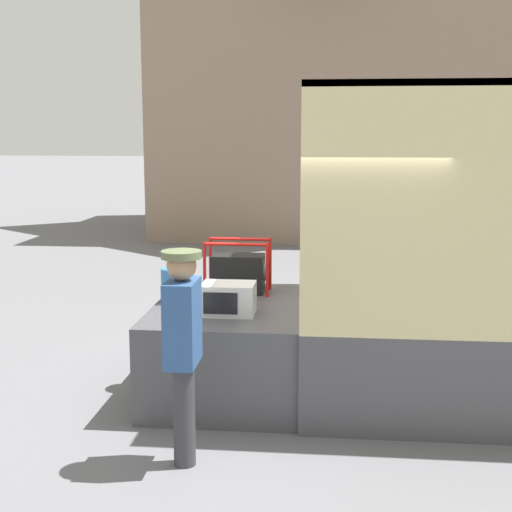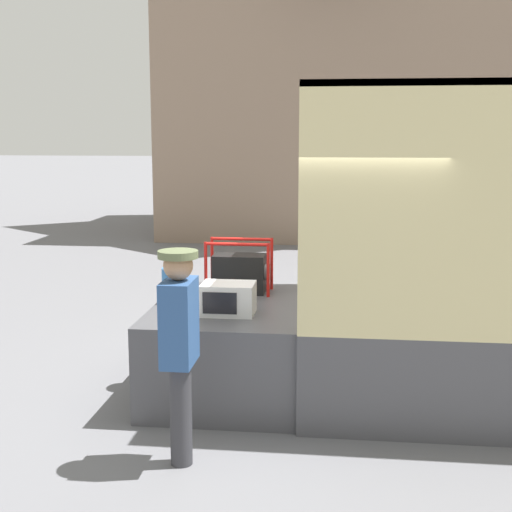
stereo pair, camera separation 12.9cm
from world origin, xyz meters
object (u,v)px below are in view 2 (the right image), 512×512
at_px(microwave, 228,299).
at_px(orange_bucket, 176,285).
at_px(portable_generator, 241,273).
at_px(worker_person, 179,334).

distance_m(microwave, orange_bucket, 0.79).
xyz_separation_m(portable_generator, orange_bucket, (-0.62, -0.52, -0.04)).
bearing_deg(microwave, portable_generator, 90.67).
bearing_deg(portable_generator, orange_bucket, -140.23).
bearing_deg(orange_bucket, microwave, -36.38).
xyz_separation_m(microwave, orange_bucket, (-0.64, 0.47, 0.03)).
distance_m(portable_generator, orange_bucket, 0.81).
height_order(microwave, orange_bucket, orange_bucket).
distance_m(portable_generator, worker_person, 2.35).
xyz_separation_m(microwave, portable_generator, (-0.01, 0.99, 0.07)).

